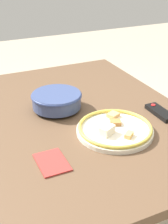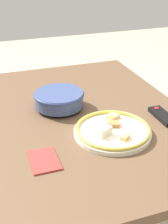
{
  "view_description": "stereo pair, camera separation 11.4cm",
  "coord_description": "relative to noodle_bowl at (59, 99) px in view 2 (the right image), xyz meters",
  "views": [
    {
      "loc": [
        1.13,
        -0.5,
        1.37
      ],
      "look_at": [
        0.06,
        -0.01,
        0.74
      ],
      "focal_mm": 50.0,
      "sensor_mm": 36.0,
      "label": 1
    },
    {
      "loc": [
        1.17,
        -0.39,
        1.37
      ],
      "look_at": [
        0.06,
        -0.01,
        0.74
      ],
      "focal_mm": 50.0,
      "sensor_mm": 36.0,
      "label": 2
    }
  ],
  "objects": [
    {
      "name": "dining_table",
      "position": [
        0.08,
        0.08,
        -0.13
      ],
      "size": [
        1.26,
        0.92,
        0.7
      ],
      "color": "brown",
      "rests_on": "ground_plane"
    },
    {
      "name": "noodle_bowl",
      "position": [
        0.0,
        0.0,
        0.0
      ],
      "size": [
        0.23,
        0.23,
        0.08
      ],
      "color": "#384775",
      "rests_on": "dining_table"
    },
    {
      "name": "food_plate",
      "position": [
        0.29,
        0.14,
        -0.03
      ],
      "size": [
        0.31,
        0.31,
        0.05
      ],
      "color": "silver",
      "rests_on": "dining_table"
    },
    {
      "name": "tv_remote",
      "position": [
        0.24,
        0.4,
        -0.04
      ],
      "size": [
        0.16,
        0.06,
        0.02
      ],
      "rotation": [
        0.0,
        0.0,
        1.56
      ],
      "color": "black",
      "rests_on": "dining_table"
    },
    {
      "name": "folded_napkin",
      "position": [
        0.37,
        -0.16,
        -0.04
      ],
      "size": [
        0.14,
        0.1,
        0.01
      ],
      "color": "#B2332D",
      "rests_on": "dining_table"
    }
  ]
}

